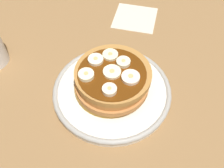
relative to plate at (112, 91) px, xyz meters
The scene contains 11 objects.
ground_plane 2.53cm from the plate, ahead, with size 140.00×140.00×3.00cm, color olive.
plate is the anchor object (origin of this frame).
pancake_stack 3.16cm from the plate, ahead, with size 15.66×15.81×5.17cm.
banana_slice_0 5.96cm from the plate, 45.48° to the right, with size 3.43×3.43×0.78cm.
banana_slice_1 7.05cm from the plate, behind, with size 3.44×3.44×0.95cm.
banana_slice_2 7.43cm from the plate, 105.55° to the left, with size 2.66×2.66×1.08cm.
banana_slice_3 7.77cm from the plate, 31.33° to the left, with size 2.99×2.99×1.05cm.
banana_slice_4 7.46cm from the plate, 22.64° to the right, with size 3.05×3.05×0.89cm.
banana_slice_5 6.86cm from the plate, 110.63° to the right, with size 2.75×2.75×0.99cm.
banana_slice_6 7.43cm from the plate, 64.05° to the right, with size 3.12×3.12×0.77cm.
napkin 25.83cm from the plate, 82.32° to the right, with size 11.00×11.00×0.30cm, color beige.
Camera 1 is at (-11.38, 28.73, 43.36)cm, focal length 40.71 mm.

